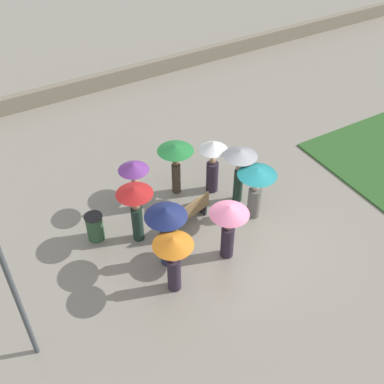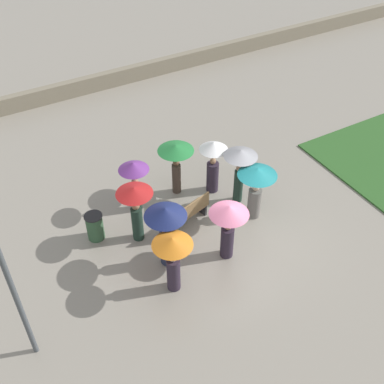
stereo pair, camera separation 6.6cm
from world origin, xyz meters
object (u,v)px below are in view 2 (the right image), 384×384
crowd_person_purple (134,176)px  crowd_person_teal (256,182)px  crowd_person_red (135,203)px  trash_bin (95,227)px  crowd_person_pink (229,220)px  crowd_person_white (213,159)px  crowd_person_orange (173,254)px  lamp_post (6,272)px  park_bench (187,214)px  crowd_person_navy (166,224)px  crowd_person_grey (240,164)px  crowd_person_green (176,156)px

crowd_person_purple → crowd_person_teal: crowd_person_teal is taller
crowd_person_purple → crowd_person_red: size_ratio=0.94×
crowd_person_red → trash_bin: bearing=68.1°
crowd_person_purple → crowd_person_red: (0.50, 1.17, 0.06)m
crowd_person_pink → crowd_person_white: crowd_person_white is taller
trash_bin → crowd_person_orange: 3.09m
crowd_person_white → lamp_post: bearing=-151.8°
crowd_person_orange → crowd_person_teal: 3.65m
crowd_person_red → crowd_person_orange: bearing=-170.1°
park_bench → crowd_person_navy: 1.82m
lamp_post → crowd_person_pink: 5.76m
crowd_person_red → crowd_person_navy: crowd_person_navy is taller
crowd_person_white → trash_bin: bearing=-173.3°
park_bench → lamp_post: bearing=4.1°
park_bench → crowd_person_grey: crowd_person_grey is taller
crowd_person_grey → lamp_post: bearing=172.0°
crowd_person_grey → crowd_person_green: bearing=113.3°
crowd_person_purple → crowd_person_green: 1.48m
park_bench → crowd_person_purple: 1.92m
park_bench → lamp_post: 5.99m
crowd_person_red → crowd_person_white: bearing=-66.6°
crowd_person_pink → crowd_person_red: size_ratio=0.97×
crowd_person_grey → crowd_person_teal: 0.85m
lamp_post → crowd_person_grey: size_ratio=2.28×
crowd_person_pink → crowd_person_purple: (1.37, -3.01, -0.04)m
crowd_person_orange → crowd_person_green: crowd_person_orange is taller
crowd_person_pink → crowd_person_white: size_ratio=0.98×
crowd_person_white → crowd_person_pink: bearing=-109.0°
trash_bin → crowd_person_navy: size_ratio=0.43×
crowd_person_pink → crowd_person_green: bearing=1.8°
lamp_post → crowd_person_grey: bearing=-163.6°
crowd_person_pink → crowd_person_navy: 1.68m
trash_bin → crowd_person_purple: 1.88m
crowd_person_white → crowd_person_grey: bearing=-57.9°
trash_bin → crowd_person_red: crowd_person_red is taller
crowd_person_pink → crowd_person_purple: crowd_person_pink is taller
trash_bin → crowd_person_navy: 2.54m
crowd_person_purple → crowd_person_red: 1.28m
crowd_person_navy → crowd_person_red: bearing=-175.0°
trash_bin → crowd_person_teal: size_ratio=0.47×
crowd_person_pink → crowd_person_teal: crowd_person_pink is taller
lamp_post → crowd_person_purple: lamp_post is taller
park_bench → crowd_person_navy: crowd_person_navy is taller
crowd_person_red → crowd_person_green: bearing=-47.9°
crowd_person_grey → crowd_person_navy: size_ratio=0.97×
lamp_post → crowd_person_orange: size_ratio=2.41×
crowd_person_pink → crowd_person_teal: size_ratio=1.01×
crowd_person_pink → crowd_person_orange: bearing=102.3°
crowd_person_purple → crowd_person_pink: bearing=41.6°
trash_bin → crowd_person_navy: (-1.38, 1.87, 1.02)m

